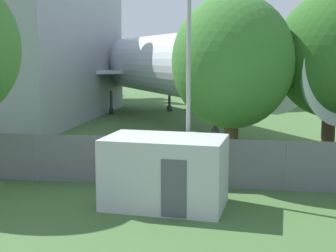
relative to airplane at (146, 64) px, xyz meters
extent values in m
cylinder|color=slate|center=(-0.14, -23.20, -3.50)|extent=(0.07, 0.07, 1.98)
cylinder|color=slate|center=(2.41, -23.20, -3.50)|extent=(0.07, 0.07, 1.98)
cylinder|color=slate|center=(4.96, -23.20, -3.50)|extent=(0.07, 0.07, 1.98)
cylinder|color=slate|center=(7.50, -23.20, -3.50)|extent=(0.07, 0.07, 1.98)
cylinder|color=slate|center=(10.05, -23.20, -3.50)|extent=(0.07, 0.07, 1.98)
cube|color=slate|center=(2.41, -23.20, -3.50)|extent=(56.00, 0.01, 1.98)
cylinder|color=white|center=(0.25, -0.40, 0.06)|extent=(23.96, 34.47, 4.80)
cone|color=white|center=(11.46, -18.40, 0.06)|extent=(6.61, 6.61, 4.80)
cone|color=white|center=(-11.28, 18.12, 0.06)|extent=(6.84, 7.38, 4.32)
cube|color=white|center=(8.48, 6.94, -0.66)|extent=(17.61, 11.68, 0.30)
cylinder|color=#939399|center=(6.09, 5.97, -1.89)|extent=(4.12, 4.81, 2.16)
cube|color=white|center=(-9.97, -4.54, -0.66)|extent=(16.36, 14.90, 0.30)
cylinder|color=#939399|center=(-8.04, -2.83, -1.89)|extent=(4.12, 4.81, 2.16)
cube|color=white|center=(-9.06, 14.55, 6.06)|extent=(2.49, 3.79, 7.20)
cube|color=white|center=(-8.94, 14.35, 0.54)|extent=(10.99, 8.84, 0.20)
cylinder|color=#2D2D33|center=(6.71, -10.78, -3.42)|extent=(0.24, 0.24, 2.15)
cylinder|color=#2D2D33|center=(6.71, -10.78, -4.21)|extent=(0.55, 0.63, 0.56)
cylinder|color=#2D2D33|center=(1.70, 2.72, -3.42)|extent=(0.24, 0.24, 2.15)
cylinder|color=#2D2D33|center=(1.70, 2.72, -4.21)|extent=(0.55, 0.63, 0.56)
cylinder|color=#2D2D33|center=(-3.19, -0.32, -3.42)|extent=(0.24, 0.24, 2.15)
cylinder|color=#2D2D33|center=(-3.19, -0.32, -4.21)|extent=(0.55, 0.63, 0.56)
cube|color=silver|center=(5.68, -25.69, -3.27)|extent=(4.34, 2.92, 2.44)
cube|color=#4C515B|center=(6.17, -27.01, -3.49)|extent=(0.84, 0.12, 1.90)
cylinder|color=#4C3823|center=(12.21, -19.62, -2.93)|extent=(0.60, 0.60, 3.11)
ellipsoid|color=#2D6023|center=(12.21, -19.62, 0.75)|extent=(5.01, 5.01, 5.52)
cylinder|color=brown|center=(7.88, -21.04, -3.12)|extent=(0.62, 0.62, 2.75)
ellipsoid|color=#38702D|center=(7.88, -21.04, 0.47)|extent=(5.20, 5.20, 5.72)
cylinder|color=#99999E|center=(6.31, -24.03, -0.12)|extent=(0.16, 0.16, 8.75)
camera|label=1|loc=(8.11, -41.30, 0.68)|focal=50.00mm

